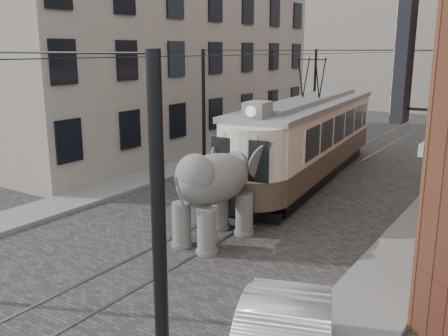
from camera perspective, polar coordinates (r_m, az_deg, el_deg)
The scene contains 8 objects.
ground at distance 17.94m, azimuth 1.13°, elevation -6.00°, with size 120.00×120.00×0.00m, color #45423F.
tram_rails at distance 17.94m, azimuth 1.14°, elevation -5.96°, with size 1.54×80.00×0.02m, color slate, non-canonical shape.
sidewalk_right at distance 15.78m, azimuth 20.16°, elevation -9.38°, with size 2.00×60.00×0.15m, color slate.
sidewalk_left at distance 21.91m, azimuth -13.41°, elevation -2.53°, with size 2.00×60.00×0.15m, color slate.
stucco_building at distance 31.50m, azimuth -6.22°, elevation 11.63°, with size 7.00×24.00×10.00m, color gray.
catenary at distance 21.60m, azimuth 7.84°, elevation 5.43°, with size 11.00×30.20×6.00m, color black, non-canonical shape.
tram at distance 23.56m, azimuth 9.87°, elevation 5.53°, with size 2.91×14.12×5.60m, color beige, non-canonical shape.
elephant at distance 15.66m, azimuth -1.18°, elevation -2.91°, with size 2.82×5.11×3.13m, color slate, non-canonical shape.
Camera 1 is at (8.99, -14.32, 5.99)m, focal length 39.70 mm.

